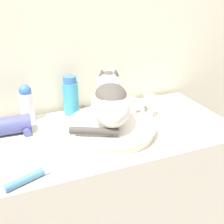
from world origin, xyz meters
TOP-DOWN VIEW (x-y plane):
  - wall_back at (0.00, 0.58)m, footprint 8.00×0.05m
  - vanity_counter at (0.00, 0.26)m, footprint 0.99×0.52m
  - sink_basin at (-0.03, 0.24)m, footprint 0.37×0.37m
  - cat at (-0.03, 0.25)m, footprint 0.30×0.31m
  - faucet at (0.17, 0.31)m, footprint 0.15×0.08m
  - soap_pump_bottle at (0.06, 0.48)m, footprint 0.06×0.06m
  - mouthwash_bottle at (-0.13, 0.48)m, footprint 0.07×0.07m
  - lotion_bottle_white at (-0.33, 0.48)m, footprint 0.06×0.06m
  - cream_tube at (-0.38, 0.05)m, footprint 0.15×0.08m
  - hair_dryer at (-0.40, 0.39)m, footprint 0.16×0.11m

SIDE VIEW (x-z plane):
  - vanity_counter at x=0.00m, z-range 0.00..0.80m
  - cream_tube at x=-0.38m, z-range 0.80..0.83m
  - sink_basin at x=-0.03m, z-range 0.80..0.85m
  - hair_dryer at x=-0.40m, z-range 0.80..0.87m
  - faucet at x=0.17m, z-range 0.80..0.93m
  - soap_pump_bottle at x=0.06m, z-range 0.79..0.98m
  - lotion_bottle_white at x=-0.33m, z-range 0.80..0.97m
  - mouthwash_bottle at x=-0.13m, z-range 0.80..0.98m
  - cat at x=-0.03m, z-range 0.85..1.04m
  - wall_back at x=0.00m, z-range 0.00..2.40m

